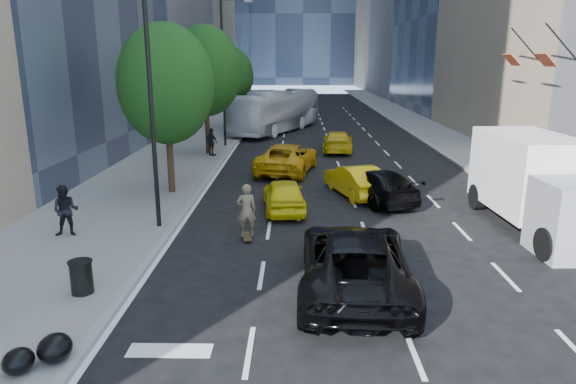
{
  "coord_description": "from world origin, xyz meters",
  "views": [
    {
      "loc": [
        -1.52,
        -13.71,
        6.04
      ],
      "look_at": [
        -1.79,
        3.39,
        1.6
      ],
      "focal_mm": 32.0,
      "sensor_mm": 36.0,
      "label": 1
    }
  ],
  "objects_px": {
    "skateboarder": "(247,214)",
    "city_bus": "(276,111)",
    "black_sedan_lincoln": "(355,261)",
    "box_truck": "(538,184)",
    "black_sedan_mercedes": "(378,186)",
    "trash_can": "(82,278)"
  },
  "relations": [
    {
      "from": "skateboarder",
      "to": "city_bus",
      "type": "xyz_separation_m",
      "value": [
        0.0,
        27.21,
        0.82
      ]
    },
    {
      "from": "skateboarder",
      "to": "black_sedan_lincoln",
      "type": "distance_m",
      "value": 5.13
    },
    {
      "from": "city_bus",
      "to": "black_sedan_lincoln",
      "type": "bearing_deg",
      "value": -61.07
    },
    {
      "from": "black_sedan_lincoln",
      "to": "box_truck",
      "type": "xyz_separation_m",
      "value": [
        7.13,
        5.27,
        0.85
      ]
    },
    {
      "from": "skateboarder",
      "to": "black_sedan_mercedes",
      "type": "distance_m",
      "value": 7.25
    },
    {
      "from": "skateboarder",
      "to": "city_bus",
      "type": "bearing_deg",
      "value": -100.22
    },
    {
      "from": "city_bus",
      "to": "black_sedan_mercedes",
      "type": "bearing_deg",
      "value": -53.76
    },
    {
      "from": "skateboarder",
      "to": "trash_can",
      "type": "bearing_deg",
      "value": 39.47
    },
    {
      "from": "black_sedan_lincoln",
      "to": "trash_can",
      "type": "distance_m",
      "value": 7.14
    },
    {
      "from": "city_bus",
      "to": "box_truck",
      "type": "bearing_deg",
      "value": -45.17
    },
    {
      "from": "black_sedan_mercedes",
      "to": "black_sedan_lincoln",
      "type": "bearing_deg",
      "value": 58.28
    },
    {
      "from": "black_sedan_lincoln",
      "to": "city_bus",
      "type": "xyz_separation_m",
      "value": [
        -3.26,
        31.16,
        0.9
      ]
    },
    {
      "from": "box_truck",
      "to": "trash_can",
      "type": "distance_m",
      "value": 15.44
    },
    {
      "from": "city_bus",
      "to": "trash_can",
      "type": "bearing_deg",
      "value": -73.95
    },
    {
      "from": "skateboarder",
      "to": "trash_can",
      "type": "distance_m",
      "value": 5.96
    },
    {
      "from": "black_sedan_lincoln",
      "to": "skateboarder",
      "type": "bearing_deg",
      "value": -47.33
    },
    {
      "from": "black_sedan_mercedes",
      "to": "city_bus",
      "type": "bearing_deg",
      "value": -95.96
    },
    {
      "from": "black_sedan_mercedes",
      "to": "box_truck",
      "type": "distance_m",
      "value": 6.41
    },
    {
      "from": "skateboarder",
      "to": "trash_can",
      "type": "relative_size",
      "value": 2.19
    },
    {
      "from": "skateboarder",
      "to": "black_sedan_lincoln",
      "type": "height_order",
      "value": "skateboarder"
    },
    {
      "from": "trash_can",
      "to": "black_sedan_mercedes",
      "type": "bearing_deg",
      "value": 46.38
    },
    {
      "from": "black_sedan_lincoln",
      "to": "trash_can",
      "type": "relative_size",
      "value": 7.26
    }
  ]
}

